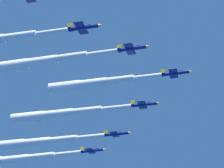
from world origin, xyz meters
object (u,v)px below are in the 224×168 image
Objects in this scene: jet_lead at (92,83)px; jet_port_inner at (57,114)px; jet_port_outer at (13,159)px; jet_port_mid at (35,142)px; jet_starboard_inner at (41,61)px.

jet_lead reaches higher than jet_port_inner.
jet_port_inner is at bearing -78.89° from jet_port_outer.
jet_port_inner reaches higher than jet_port_mid.
jet_port_mid is at bearing -77.34° from jet_port_outer.
jet_port_inner is (-6.33, 19.39, -0.96)m from jet_lead.
jet_lead is 0.96× the size of jet_starboard_inner.
jet_port_outer is at bearing 102.66° from jet_port_mid.
jet_starboard_inner is 0.91× the size of jet_port_outer.
jet_port_outer is at bearing 85.30° from jet_starboard_inner.
jet_starboard_inner is 41.88m from jet_port_mid.
jet_port_mid is (9.26, 40.72, -3.24)m from jet_starboard_inner.
jet_lead is 18.88m from jet_starboard_inner.
jet_lead is at bearing -75.96° from jet_port_mid.
jet_port_inner is at bearing -80.59° from jet_port_mid.
jet_lead is at bearing -76.43° from jet_port_outer.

